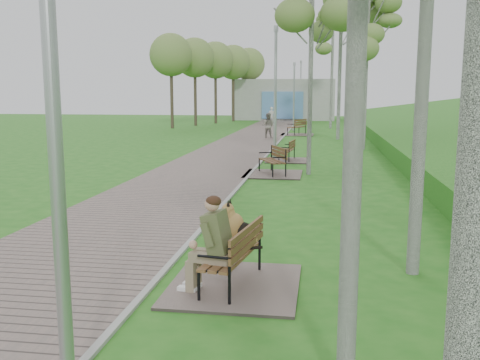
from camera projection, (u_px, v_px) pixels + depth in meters
name	position (u px, v px, depth m)	size (l,w,h in m)	color
walkway	(236.00, 149.00, 25.68)	(3.50, 67.00, 0.04)	#71625B
kerb	(272.00, 150.00, 25.41)	(0.10, 67.00, 0.05)	#999993
building_north	(284.00, 100.00, 54.07)	(10.00, 5.20, 4.00)	#9E9E99
bench_main	(227.00, 257.00, 7.42)	(1.80, 2.00, 1.57)	#71625B
bench_second	(272.00, 168.00, 17.73)	(1.87, 2.08, 1.15)	#71625B
bench_third	(287.00, 156.00, 21.35)	(1.68, 1.87, 1.03)	#71625B
bench_far	(297.00, 131.00, 34.41)	(2.06, 2.29, 1.26)	#71625B
lamp_post_near	(54.00, 126.00, 4.19)	(0.20, 0.20, 5.23)	#A5A7AD
lamp_post_second	(275.00, 97.00, 22.40)	(0.21, 0.21, 5.43)	#A5A7AD
lamp_post_third	(294.00, 99.00, 38.02)	(0.19, 0.19, 4.81)	#A5A7AD
lamp_post_far	(301.00, 92.00, 53.11)	(0.23, 0.23, 5.83)	#A5A7AD
pedestrian_near	(271.00, 116.00, 44.54)	(0.56, 0.37, 1.53)	silver
pedestrian_far	(268.00, 126.00, 31.69)	(0.74, 0.57, 1.52)	gray
birch_far_a	(368.00, 25.00, 24.68)	(2.24, 2.24, 7.36)	silver
birch_far_b	(341.00, 25.00, 30.14)	(2.64, 2.64, 8.25)	silver
birch_distant_a	(333.00, 30.00, 39.73)	(2.63, 2.63, 9.28)	silver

